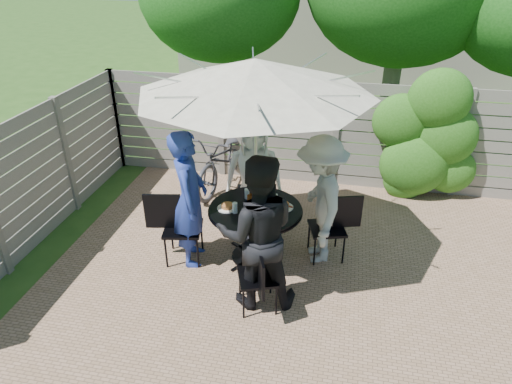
% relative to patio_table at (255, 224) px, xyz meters
% --- Properties ---
extents(patio_table, '(1.44, 1.44, 0.79)m').
position_rel_patio_table_xyz_m(patio_table, '(0.00, 0.00, 0.00)').
color(patio_table, black).
rests_on(patio_table, ground).
extents(umbrella, '(3.31, 3.31, 2.68)m').
position_rel_patio_table_xyz_m(umbrella, '(-0.00, 0.00, 1.93)').
color(umbrella, silver).
rests_on(umbrella, ground).
extents(chair_back, '(0.59, 0.77, 1.01)m').
position_rel_patio_table_xyz_m(chair_back, '(-0.22, 0.94, -0.25)').
color(chair_back, black).
rests_on(chair_back, ground).
extents(person_back, '(0.94, 0.72, 1.71)m').
position_rel_patio_table_xyz_m(person_back, '(-0.19, 0.81, 0.31)').
color(person_back, white).
rests_on(person_back, ground).
extents(chair_left, '(0.75, 0.56, 1.00)m').
position_rel_patio_table_xyz_m(chair_left, '(-0.94, -0.22, -0.25)').
color(chair_left, black).
rests_on(chair_left, ground).
extents(person_left, '(0.58, 0.76, 1.85)m').
position_rel_patio_table_xyz_m(person_left, '(-0.81, -0.19, 0.38)').
color(person_left, '#223595').
rests_on(person_left, ground).
extents(chair_front, '(0.55, 0.69, 0.90)m').
position_rel_patio_table_xyz_m(chair_front, '(0.22, -0.94, -0.28)').
color(chair_front, black).
rests_on(chair_front, ground).
extents(person_front, '(1.06, 0.91, 1.89)m').
position_rel_patio_table_xyz_m(person_front, '(0.19, -0.81, 0.40)').
color(person_front, black).
rests_on(person_front, ground).
extents(chair_right, '(0.71, 0.56, 0.93)m').
position_rel_patio_table_xyz_m(chair_right, '(0.94, 0.22, -0.27)').
color(chair_right, black).
rests_on(chair_right, ground).
extents(person_right, '(0.89, 1.25, 1.76)m').
position_rel_patio_table_xyz_m(person_right, '(0.81, 0.19, 0.33)').
color(person_right, '#B0B1AC').
rests_on(person_right, ground).
extents(plate_back, '(0.26, 0.26, 0.06)m').
position_rel_patio_table_xyz_m(plate_back, '(-0.08, 0.35, 0.26)').
color(plate_back, white).
rests_on(plate_back, patio_table).
extents(plate_left, '(0.26, 0.26, 0.06)m').
position_rel_patio_table_xyz_m(plate_left, '(-0.35, -0.08, 0.26)').
color(plate_left, white).
rests_on(plate_left, patio_table).
extents(plate_front, '(0.26, 0.26, 0.06)m').
position_rel_patio_table_xyz_m(plate_front, '(0.08, -0.35, 0.26)').
color(plate_front, white).
rests_on(plate_front, patio_table).
extents(plate_right, '(0.26, 0.26, 0.06)m').
position_rel_patio_table_xyz_m(plate_right, '(0.35, 0.08, 0.26)').
color(plate_right, white).
rests_on(plate_right, patio_table).
extents(glass_back, '(0.07, 0.07, 0.14)m').
position_rel_patio_table_xyz_m(glass_back, '(-0.16, 0.23, 0.31)').
color(glass_back, silver).
rests_on(glass_back, patio_table).
extents(glass_left, '(0.07, 0.07, 0.14)m').
position_rel_patio_table_xyz_m(glass_left, '(-0.23, -0.16, 0.31)').
color(glass_left, silver).
rests_on(glass_left, patio_table).
extents(glass_front, '(0.07, 0.07, 0.14)m').
position_rel_patio_table_xyz_m(glass_front, '(0.16, -0.23, 0.31)').
color(glass_front, silver).
rests_on(glass_front, patio_table).
extents(glass_right, '(0.07, 0.07, 0.14)m').
position_rel_patio_table_xyz_m(glass_right, '(0.23, 0.16, 0.31)').
color(glass_right, silver).
rests_on(glass_right, patio_table).
extents(syrup_jug, '(0.09, 0.09, 0.16)m').
position_rel_patio_table_xyz_m(syrup_jug, '(-0.07, 0.04, 0.32)').
color(syrup_jug, '#59280C').
rests_on(syrup_jug, patio_table).
extents(coffee_cup, '(0.08, 0.08, 0.12)m').
position_rel_patio_table_xyz_m(coffee_cup, '(0.05, 0.24, 0.30)').
color(coffee_cup, '#C6B293').
rests_on(coffee_cup, patio_table).
extents(bicycle, '(1.07, 2.04, 1.02)m').
position_rel_patio_table_xyz_m(bicycle, '(-0.93, 1.99, -0.04)').
color(bicycle, '#333338').
rests_on(bicycle, ground).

